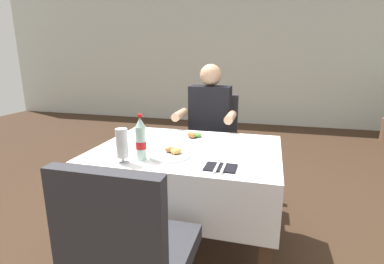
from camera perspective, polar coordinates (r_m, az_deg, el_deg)
The scene contains 11 objects.
ground_plane at distance 2.14m, azimuth 0.59°, elevation -23.77°, with size 11.00×11.00×0.00m, color #382619.
back_wall at distance 5.98m, azimuth 11.51°, elevation 15.14°, with size 11.00×0.12×2.83m, color silver.
main_dining_table at distance 1.98m, azimuth -0.76°, elevation -7.63°, with size 1.18×0.90×0.74m.
chair_far_diner_seat at distance 2.76m, azimuth 4.02°, elevation -1.66°, with size 0.44×0.50×0.97m.
chair_near_camera_side at distance 1.30m, azimuth -11.75°, elevation -22.03°, with size 0.44×0.50×0.97m.
seated_diner_far at distance 2.62m, azimuth 3.26°, elevation 1.02°, with size 0.50×0.46×1.26m.
plate_near_camera at distance 1.76m, azimuth -4.15°, elevation -4.33°, with size 0.25×0.25×0.05m.
plate_far_diner at distance 2.12m, azimuth 0.77°, elevation -0.98°, with size 0.24×0.24×0.05m.
beer_glass_left at distance 1.66m, azimuth -13.46°, elevation -2.63°, with size 0.07×0.07×0.20m.
cola_bottle_primary at distance 1.69m, azimuth -9.93°, elevation -1.55°, with size 0.06×0.06×0.27m.
napkin_cutlery_set at distance 1.58m, azimuth 5.59°, elevation -6.83°, with size 0.17×0.19×0.01m.
Camera 1 is at (0.42, -1.62, 1.32)m, focal length 27.37 mm.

